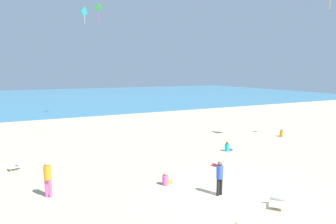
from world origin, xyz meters
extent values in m
plane|color=#C6B58C|center=(0.00, 10.00, 0.00)|extent=(120.00, 120.00, 0.00)
cube|color=teal|center=(0.00, 55.65, 0.03)|extent=(120.00, 60.00, 0.05)
cube|color=white|center=(-9.00, 8.15, 0.17)|extent=(0.58, 0.60, 0.03)
cube|color=white|center=(-8.74, 8.19, 0.34)|extent=(0.30, 0.56, 0.36)
cylinder|color=#B7B7BC|center=(-9.11, 7.86, 0.08)|extent=(0.02, 0.02, 0.17)
cylinder|color=#B7B7BC|center=(-9.19, 8.39, 0.08)|extent=(0.02, 0.02, 0.17)
cube|color=white|center=(0.57, -1.67, 0.15)|extent=(0.79, 0.79, 0.03)
cube|color=white|center=(0.80, -1.48, 0.36)|extent=(0.55, 0.59, 0.43)
cylinder|color=#B7B7BC|center=(0.62, -2.00, 0.08)|extent=(0.02, 0.02, 0.15)
cylinder|color=#B7B7BC|center=(0.26, -1.57, 0.08)|extent=(0.02, 0.02, 0.15)
cube|color=red|center=(1.52, 3.63, 0.09)|extent=(0.45, 0.52, 0.18)
cube|color=white|center=(1.52, 3.63, 0.20)|extent=(0.46, 0.54, 0.04)
cylinder|color=#19ADB2|center=(4.04, 5.95, 0.24)|extent=(0.35, 0.35, 0.49)
sphere|color=brown|center=(4.04, 5.95, 0.58)|extent=(0.20, 0.20, 0.20)
cube|color=blue|center=(4.24, 5.93, 0.07)|extent=(0.38, 0.28, 0.14)
cylinder|color=#D8599E|center=(-2.36, 2.47, 0.24)|extent=(0.40, 0.40, 0.48)
sphere|color=tan|center=(-2.36, 2.47, 0.56)|extent=(0.19, 0.19, 0.19)
cube|color=orange|center=(-2.18, 2.53, 0.07)|extent=(0.41, 0.35, 0.14)
cylinder|color=orange|center=(10.95, 7.50, 0.24)|extent=(0.44, 0.44, 0.47)
sphere|color=#A87A5B|center=(10.95, 7.50, 0.56)|extent=(0.19, 0.19, 0.19)
cube|color=purple|center=(11.08, 7.63, 0.07)|extent=(0.41, 0.41, 0.14)
cylinder|color=black|center=(-0.65, 0.37, 0.39)|extent=(0.14, 0.14, 0.77)
cylinder|color=black|center=(-0.82, 0.36, 0.39)|extent=(0.14, 0.14, 0.77)
cylinder|color=blue|center=(-0.73, 0.36, 1.06)|extent=(0.33, 0.33, 0.58)
sphere|color=brown|center=(-0.73, 0.36, 1.45)|extent=(0.21, 0.21, 0.21)
cylinder|color=#D8599E|center=(-7.43, 3.47, 0.40)|extent=(0.14, 0.14, 0.81)
cylinder|color=#D8599E|center=(-7.58, 3.57, 0.40)|extent=(0.14, 0.14, 0.81)
cylinder|color=orange|center=(-7.51, 3.52, 1.11)|extent=(0.45, 0.45, 0.61)
sphere|color=beige|center=(-7.51, 3.52, 1.51)|extent=(0.22, 0.22, 0.22)
cube|color=#1EADAD|center=(-1.67, 24.53, 12.05)|extent=(0.83, 0.77, 1.09)
cylinder|color=white|center=(-1.67, 24.53, 11.21)|extent=(0.09, 0.12, 0.92)
cube|color=green|center=(-3.28, 11.06, 9.78)|extent=(0.51, 0.30, 0.54)
cylinder|color=#DB3DA8|center=(-3.28, 11.06, 9.16)|extent=(0.17, 0.16, 0.83)
cylinder|color=yellow|center=(10.88, 3.92, 10.22)|extent=(0.04, 0.12, 1.15)
camera|label=1|loc=(-8.16, -9.47, 5.42)|focal=30.81mm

